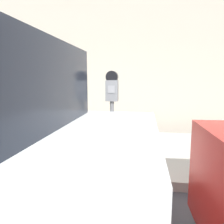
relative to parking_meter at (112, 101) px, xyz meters
The scene contains 4 objects.
ground_plane 1.62m from the parking_meter, 93.17° to the right, with size 60.00×60.00×0.00m, color #47474C.
sidewalk 1.58m from the parking_meter, 93.16° to the left, with size 24.00×2.80×0.14m.
building_facade 3.38m from the parking_meter, 91.09° to the left, with size 24.00×0.30×4.61m.
parking_meter is the anchor object (origin of this frame).
Camera 1 is at (0.60, -2.06, 1.51)m, focal length 35.00 mm.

